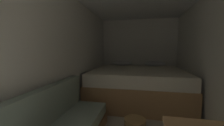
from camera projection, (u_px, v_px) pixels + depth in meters
wall_back at (139, 55)px, 4.33m from camera, size 2.32×0.05×2.14m
wall_left at (66, 59)px, 2.28m from camera, size 0.05×4.61×2.14m
wall_right at (224, 61)px, 1.83m from camera, size 0.05×4.61×2.14m
bed at (137, 84)px, 3.41m from camera, size 2.10×1.90×0.91m
wicker_basket at (135, 126)px, 2.03m from camera, size 0.31×0.31×0.23m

